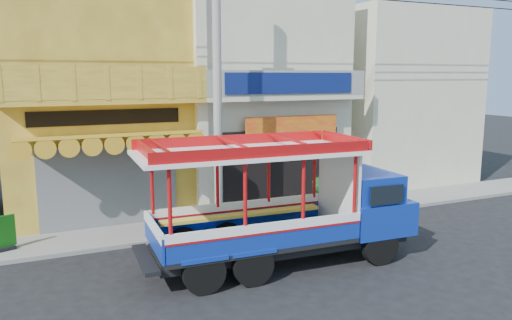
{
  "coord_description": "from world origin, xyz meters",
  "views": [
    {
      "loc": [
        -6.07,
        -10.75,
        4.83
      ],
      "look_at": [
        -0.1,
        2.5,
        2.34
      ],
      "focal_mm": 35.0,
      "sensor_mm": 36.0,
      "label": 1
    }
  ],
  "objects_px": {
    "utility_pole": "(222,68)",
    "green_sign": "(3,236)",
    "potted_plant_a": "(323,197)",
    "songthaew_truck": "(299,203)",
    "potted_plant_c": "(351,188)",
    "potted_plant_b": "(321,193)"
  },
  "relations": [
    {
      "from": "songthaew_truck",
      "to": "potted_plant_c",
      "type": "bearing_deg",
      "value": 43.52
    },
    {
      "from": "potted_plant_a",
      "to": "potted_plant_c",
      "type": "relative_size",
      "value": 1.07
    },
    {
      "from": "potted_plant_a",
      "to": "songthaew_truck",
      "type": "bearing_deg",
      "value": 176.86
    },
    {
      "from": "utility_pole",
      "to": "songthaew_truck",
      "type": "xyz_separation_m",
      "value": [
        0.89,
        -3.19,
        -3.45
      ]
    },
    {
      "from": "utility_pole",
      "to": "potted_plant_a",
      "type": "xyz_separation_m",
      "value": [
        3.92,
        0.52,
        -4.44
      ]
    },
    {
      "from": "potted_plant_a",
      "to": "potted_plant_c",
      "type": "bearing_deg",
      "value": -28.8
    },
    {
      "from": "songthaew_truck",
      "to": "potted_plant_a",
      "type": "xyz_separation_m",
      "value": [
        3.03,
        3.72,
        -0.99
      ]
    },
    {
      "from": "songthaew_truck",
      "to": "potted_plant_c",
      "type": "relative_size",
      "value": 8.03
    },
    {
      "from": "songthaew_truck",
      "to": "green_sign",
      "type": "xyz_separation_m",
      "value": [
        -7.03,
        3.75,
        -1.06
      ]
    },
    {
      "from": "utility_pole",
      "to": "green_sign",
      "type": "distance_m",
      "value": 7.64
    },
    {
      "from": "potted_plant_c",
      "to": "utility_pole",
      "type": "bearing_deg",
      "value": -45.24
    },
    {
      "from": "potted_plant_a",
      "to": "potted_plant_b",
      "type": "height_order",
      "value": "potted_plant_b"
    },
    {
      "from": "green_sign",
      "to": "potted_plant_c",
      "type": "height_order",
      "value": "green_sign"
    },
    {
      "from": "potted_plant_c",
      "to": "songthaew_truck",
      "type": "bearing_deg",
      "value": -15.03
    },
    {
      "from": "green_sign",
      "to": "potted_plant_b",
      "type": "height_order",
      "value": "potted_plant_b"
    },
    {
      "from": "potted_plant_a",
      "to": "potted_plant_c",
      "type": "height_order",
      "value": "potted_plant_a"
    },
    {
      "from": "potted_plant_c",
      "to": "potted_plant_a",
      "type": "bearing_deg",
      "value": -33.42
    },
    {
      "from": "green_sign",
      "to": "potted_plant_c",
      "type": "xyz_separation_m",
      "value": [
        11.8,
        0.78,
        0.04
      ]
    },
    {
      "from": "green_sign",
      "to": "potted_plant_c",
      "type": "distance_m",
      "value": 11.83
    },
    {
      "from": "green_sign",
      "to": "potted_plant_c",
      "type": "bearing_deg",
      "value": 3.78
    },
    {
      "from": "potted_plant_a",
      "to": "potted_plant_b",
      "type": "relative_size",
      "value": 0.84
    },
    {
      "from": "green_sign",
      "to": "potted_plant_a",
      "type": "relative_size",
      "value": 1.02
    }
  ]
}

